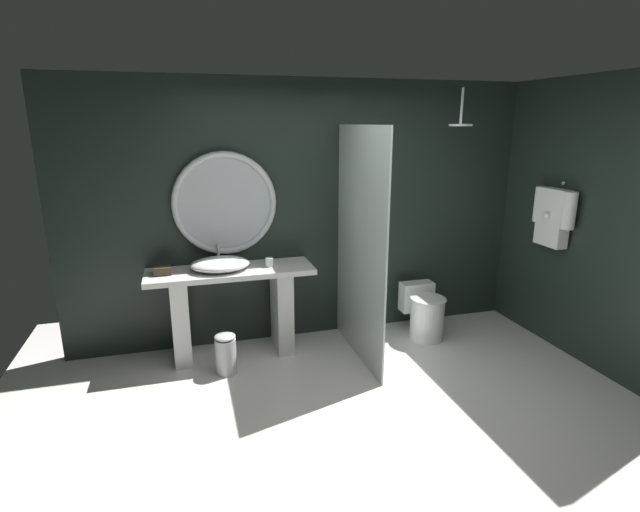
% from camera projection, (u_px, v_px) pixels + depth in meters
% --- Properties ---
extents(ground_plane, '(5.76, 5.76, 0.00)m').
position_uv_depth(ground_plane, '(375.00, 435.00, 3.52)').
color(ground_plane, silver).
extents(back_wall_panel, '(4.80, 0.10, 2.60)m').
position_uv_depth(back_wall_panel, '(308.00, 212.00, 4.93)').
color(back_wall_panel, '#1E2823').
rests_on(back_wall_panel, ground_plane).
extents(side_wall_right, '(0.10, 2.47, 2.60)m').
position_uv_depth(side_wall_right, '(584.00, 221.00, 4.49)').
color(side_wall_right, '#1E2823').
rests_on(side_wall_right, ground_plane).
extents(vanity_counter, '(1.55, 0.50, 0.86)m').
position_uv_depth(vanity_counter, '(232.00, 303.00, 4.62)').
color(vanity_counter, silver).
rests_on(vanity_counter, ground_plane).
extents(vessel_sink, '(0.54, 0.44, 0.21)m').
position_uv_depth(vessel_sink, '(220.00, 264.00, 4.49)').
color(vessel_sink, white).
rests_on(vessel_sink, vanity_counter).
extents(tumbler_cup, '(0.08, 0.08, 0.08)m').
position_uv_depth(tumbler_cup, '(269.00, 262.00, 4.60)').
color(tumbler_cup, silver).
rests_on(tumbler_cup, vanity_counter).
extents(tissue_box, '(0.15, 0.12, 0.07)m').
position_uv_depth(tissue_box, '(162.00, 271.00, 4.36)').
color(tissue_box, '#3D3323').
rests_on(tissue_box, vanity_counter).
extents(round_wall_mirror, '(0.98, 0.06, 0.98)m').
position_uv_depth(round_wall_mirror, '(225.00, 204.00, 4.59)').
color(round_wall_mirror, silver).
extents(shower_glass_panel, '(0.02, 1.24, 2.17)m').
position_uv_depth(shower_glass_panel, '(360.00, 247.00, 4.45)').
color(shower_glass_panel, silver).
rests_on(shower_glass_panel, ground_plane).
extents(rain_shower_head, '(0.22, 0.22, 0.35)m').
position_uv_depth(rain_shower_head, '(461.00, 122.00, 4.63)').
color(rain_shower_head, silver).
extents(hanging_bathrobe, '(0.20, 0.50, 0.62)m').
position_uv_depth(hanging_bathrobe, '(553.00, 214.00, 4.67)').
color(hanging_bathrobe, silver).
extents(toilet, '(0.36, 0.54, 0.53)m').
position_uv_depth(toilet, '(424.00, 312.00, 5.08)').
color(toilet, white).
rests_on(toilet, ground_plane).
extents(waste_bin, '(0.19, 0.19, 0.38)m').
position_uv_depth(waste_bin, '(226.00, 353.00, 4.34)').
color(waste_bin, silver).
rests_on(waste_bin, ground_plane).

